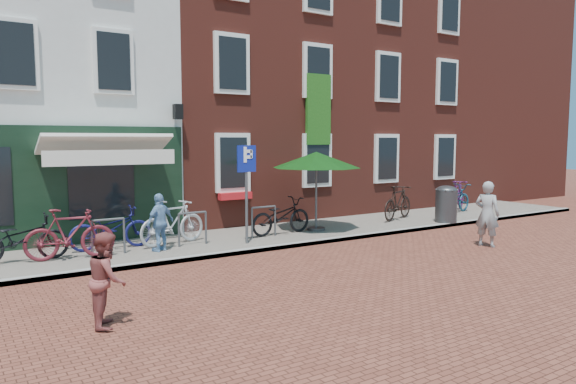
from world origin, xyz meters
TOP-DOWN VIEW (x-y plane):
  - ground at (0.00, 0.00)m, footprint 80.00×80.00m
  - sidewalk at (1.00, 1.50)m, footprint 24.00×3.00m
  - building_brick_mid at (2.00, 7.00)m, footprint 6.00×8.00m
  - building_brick_right at (8.00, 7.00)m, footprint 6.00×8.00m
  - filler_right at (14.50, 7.00)m, footprint 7.00×8.00m
  - litter_bin at (6.54, 0.30)m, footprint 0.66×0.66m
  - parking_sign at (-0.27, 0.70)m, footprint 0.50×0.08m
  - parasol at (2.27, 1.30)m, footprint 2.50×2.50m
  - woman at (4.81, -2.45)m, footprint 0.56×0.69m
  - boy at (-4.59, -3.08)m, footprint 0.69×0.79m
  - cafe_person at (-2.38, 1.00)m, footprint 0.85×0.63m
  - bicycle_0 at (-5.22, 1.52)m, footprint 1.90×0.69m
  - bicycle_1 at (-4.30, 1.23)m, footprint 1.89×0.77m
  - bicycle_2 at (-3.28, 1.84)m, footprint 1.91×0.72m
  - bicycle_3 at (-1.87, 1.56)m, footprint 1.91×0.96m
  - bicycle_4 at (1.11, 1.31)m, footprint 1.94×0.81m
  - bicycle_5 at (5.64, 1.48)m, footprint 1.90×1.11m
  - bicycle_6 at (8.42, 1.53)m, footprint 1.98×1.01m
  - bicycle_7 at (8.91, 1.84)m, footprint 1.88×1.25m

SIDE VIEW (x-z plane):
  - ground at x=0.00m, z-range 0.00..0.00m
  - sidewalk at x=1.00m, z-range 0.00..0.10m
  - bicycle_0 at x=-5.22m, z-range 0.10..1.09m
  - bicycle_2 at x=-3.28m, z-range 0.10..1.09m
  - bicycle_4 at x=1.11m, z-range 0.10..1.09m
  - bicycle_6 at x=8.42m, z-range 0.10..1.09m
  - bicycle_1 at x=-4.30m, z-range 0.10..1.20m
  - bicycle_3 at x=-1.87m, z-range 0.10..1.20m
  - bicycle_5 at x=5.64m, z-range 0.10..1.20m
  - bicycle_7 at x=8.91m, z-range 0.10..1.20m
  - boy at x=-4.59m, z-range 0.00..1.37m
  - litter_bin at x=6.54m, z-range 0.12..1.34m
  - cafe_person at x=-2.38m, z-range 0.10..1.44m
  - woman at x=4.81m, z-range 0.00..1.64m
  - parking_sign at x=-0.27m, z-range 0.56..2.99m
  - parasol at x=2.27m, z-range 1.02..3.34m
  - filler_right at x=14.50m, z-range 0.00..9.00m
  - building_brick_mid at x=2.00m, z-range 0.00..10.00m
  - building_brick_right at x=8.00m, z-range 0.00..10.00m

